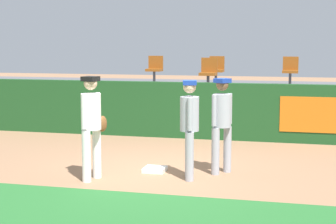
% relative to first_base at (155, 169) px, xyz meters
% --- Properties ---
extents(ground_plane, '(60.00, 60.00, 0.00)m').
position_rel_first_base_xyz_m(ground_plane, '(0.13, 0.04, -0.04)').
color(ground_plane, '#936B4C').
extents(grass_foreground_strip, '(18.00, 2.80, 0.01)m').
position_rel_first_base_xyz_m(grass_foreground_strip, '(0.13, -2.87, -0.04)').
color(grass_foreground_strip, '#26662B').
rests_on(grass_foreground_strip, ground_plane).
extents(first_base, '(0.40, 0.40, 0.08)m').
position_rel_first_base_xyz_m(first_base, '(0.00, 0.00, 0.00)').
color(first_base, white).
rests_on(first_base, ground_plane).
extents(player_fielder_home, '(0.42, 0.54, 1.82)m').
position_rel_first_base_xyz_m(player_fielder_home, '(-0.90, -0.86, 1.01)').
color(player_fielder_home, white).
rests_on(player_fielder_home, ground_plane).
extents(player_runner_visitor, '(0.46, 0.46, 1.75)m').
position_rel_first_base_xyz_m(player_runner_visitor, '(1.22, 0.18, 0.97)').
color(player_runner_visitor, '#9EA3AD').
rests_on(player_runner_visitor, ground_plane).
extents(player_coach_visitor, '(0.40, 0.48, 1.74)m').
position_rel_first_base_xyz_m(player_coach_visitor, '(0.73, -0.37, 0.97)').
color(player_coach_visitor, '#9EA3AD').
rests_on(player_coach_visitor, ground_plane).
extents(field_wall, '(18.00, 0.26, 1.41)m').
position_rel_first_base_xyz_m(field_wall, '(0.14, 3.72, 0.66)').
color(field_wall, '#19471E').
rests_on(field_wall, ground_plane).
extents(bleacher_platform, '(18.00, 4.80, 1.15)m').
position_rel_first_base_xyz_m(bleacher_platform, '(0.13, 6.29, 0.53)').
color(bleacher_platform, '#59595E').
rests_on(bleacher_platform, ground_plane).
extents(seat_back_right, '(0.45, 0.44, 0.84)m').
position_rel_first_base_xyz_m(seat_back_right, '(2.23, 6.96, 1.58)').
color(seat_back_right, '#4C4C51').
rests_on(seat_back_right, bleacher_platform).
extents(seat_front_center, '(0.45, 0.44, 0.84)m').
position_rel_first_base_xyz_m(seat_front_center, '(0.09, 5.16, 1.58)').
color(seat_front_center, '#4C4C51').
rests_on(seat_front_center, bleacher_platform).
extents(seat_back_center, '(0.46, 0.44, 0.84)m').
position_rel_first_base_xyz_m(seat_back_center, '(0.01, 6.96, 1.58)').
color(seat_back_center, '#4C4C51').
rests_on(seat_back_center, bleacher_platform).
extents(seat_back_left, '(0.47, 0.44, 0.84)m').
position_rel_first_base_xyz_m(seat_back_left, '(-1.94, 6.96, 1.58)').
color(seat_back_left, '#4C4C51').
rests_on(seat_back_left, bleacher_platform).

